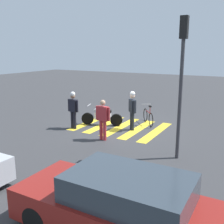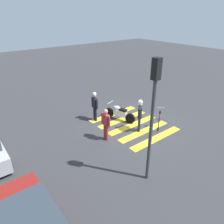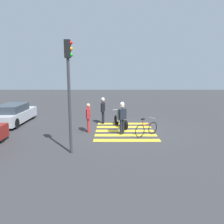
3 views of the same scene
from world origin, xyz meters
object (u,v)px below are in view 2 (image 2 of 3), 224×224
at_px(police_motorcycle, 120,113).
at_px(leaning_bicycle, 159,119).
at_px(officer_on_foot, 140,113).
at_px(pedestrian_bystander, 106,122).
at_px(traffic_light_pole, 153,105).
at_px(officer_by_motorcycle, 95,104).

xyz_separation_m(police_motorcycle, leaning_bicycle, (-1.93, -1.33, -0.07)).
bearing_deg(officer_on_foot, pedestrian_bystander, 77.39).
xyz_separation_m(leaning_bicycle, pedestrian_bystander, (0.71, 3.25, 0.59)).
height_order(police_motorcycle, pedestrian_bystander, pedestrian_bystander).
relative_size(officer_on_foot, traffic_light_pole, 0.39).
bearing_deg(leaning_bicycle, police_motorcycle, 34.66).
xyz_separation_m(officer_on_foot, officer_by_motorcycle, (2.53, 1.17, -0.04)).
height_order(police_motorcycle, leaning_bicycle, police_motorcycle).
bearing_deg(officer_by_motorcycle, leaning_bicycle, -138.36).
bearing_deg(pedestrian_bystander, officer_by_motorcycle, -19.87).
relative_size(leaning_bicycle, traffic_light_pole, 0.29).
distance_m(officer_by_motorcycle, pedestrian_bystander, 2.24).
bearing_deg(traffic_light_pole, pedestrian_bystander, -6.92).
distance_m(officer_on_foot, officer_by_motorcycle, 2.79).
distance_m(leaning_bicycle, officer_by_motorcycle, 3.81).
height_order(leaning_bicycle, officer_by_motorcycle, officer_by_motorcycle).
distance_m(police_motorcycle, traffic_light_pole, 5.70).
xyz_separation_m(police_motorcycle, pedestrian_bystander, (-1.22, 1.92, 0.52)).
height_order(leaning_bicycle, officer_on_foot, officer_on_foot).
relative_size(leaning_bicycle, officer_by_motorcycle, 0.77).
height_order(officer_by_motorcycle, traffic_light_pole, traffic_light_pole).
bearing_deg(police_motorcycle, traffic_light_pole, 152.58).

